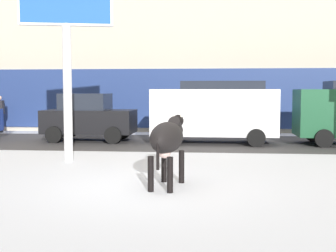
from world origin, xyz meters
name	(u,v)px	position (x,y,z in m)	size (l,w,h in m)	color
ground_plane	(149,189)	(0.00, 0.00, 0.00)	(120.00, 120.00, 0.00)	white
road_strip	(179,142)	(0.00, 8.24, 0.00)	(60.00, 5.60, 0.01)	#423F3F
building_facade	(189,5)	(0.00, 15.53, 6.48)	(44.00, 6.10, 13.00)	#BCB29E
cow_black	(168,139)	(0.36, 0.29, 0.99)	(0.82, 1.93, 1.54)	black
billboard	(66,4)	(-2.72, 3.29, 4.31)	(2.50, 0.77, 5.56)	silver
car_black_hatchback	(89,117)	(-3.56, 8.41, 0.93)	(3.53, 1.97, 1.86)	black
car_white_van	(215,110)	(1.35, 8.10, 1.24)	(4.63, 2.18, 2.32)	white
pedestrian_near_billboard	(0,114)	(-8.68, 11.50, 0.88)	(0.36, 0.24, 1.73)	#282833
pedestrian_by_cars	(276,115)	(4.06, 11.50, 0.88)	(0.36, 0.24, 1.73)	#282833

